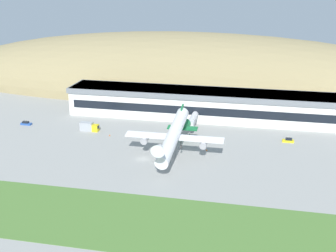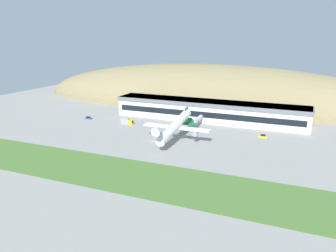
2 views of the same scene
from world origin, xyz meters
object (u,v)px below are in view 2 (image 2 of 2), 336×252
service_car_0 (89,118)px  fuel_truck (127,121)px  cargo_airplane (176,126)px  jetway_0 (197,120)px  service_car_1 (263,136)px  terminal_building (208,110)px  traffic_cone_0 (200,139)px  traffic_cone_1 (139,127)px

service_car_0 → fuel_truck: 27.84m
cargo_airplane → fuel_truck: size_ratio=6.08×
jetway_0 → service_car_1: (36.73, -5.70, -3.37)m
jetway_0 → service_car_1: jetway_0 is taller
service_car_1 → fuel_truck: 75.94m
terminal_building → jetway_0: 16.97m
jetway_0 → service_car_1: bearing=-8.8°
jetway_0 → fuel_truck: (-39.11, -9.42, -2.40)m
cargo_airplane → service_car_0: bearing=162.6°
service_car_0 → fuel_truck: fuel_truck is taller
traffic_cone_0 → cargo_airplane: bearing=-141.9°
fuel_truck → terminal_building: bearing=32.4°
service_car_0 → cargo_airplane: bearing=-17.4°
service_car_1 → traffic_cone_1: service_car_1 is taller
service_car_0 → traffic_cone_1: 37.93m
terminal_building → service_car_1: size_ratio=27.51×
terminal_building → service_car_0: (-68.88, -24.58, -6.19)m
service_car_1 → jetway_0: bearing=171.2°
jetway_0 → traffic_cone_0: (8.75, -20.64, -3.71)m
terminal_building → traffic_cone_1: 43.78m
fuel_truck → traffic_cone_0: fuel_truck is taller
traffic_cone_1 → terminal_building: bearing=43.7°
traffic_cone_1 → traffic_cone_0: bearing=-10.9°
service_car_0 → traffic_cone_0: bearing=-9.5°
cargo_airplane → jetway_0: bearing=87.3°
traffic_cone_0 → traffic_cone_1: size_ratio=1.00×
cargo_airplane → traffic_cone_0: size_ratio=77.78×
jetway_0 → traffic_cone_1: 32.41m
fuel_truck → traffic_cone_1: 10.59m
cargo_airplane → service_car_0: 69.06m
cargo_airplane → service_car_1: (38.07, 22.84, -6.94)m
service_car_1 → traffic_cone_1: 66.50m
jetway_0 → service_car_1: size_ratio=3.61×
terminal_building → jetway_0: bearing=-96.8°
fuel_truck → traffic_cone_0: 49.17m
service_car_1 → traffic_cone_0: 31.72m
terminal_building → traffic_cone_0: 38.42m
cargo_airplane → service_car_1: bearing=31.0°
terminal_building → cargo_airplane: bearing=-94.2°
traffic_cone_0 → service_car_1: bearing=28.1°
terminal_building → service_car_0: bearing=-160.4°
service_car_1 → fuel_truck: (-75.84, -3.72, 0.97)m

